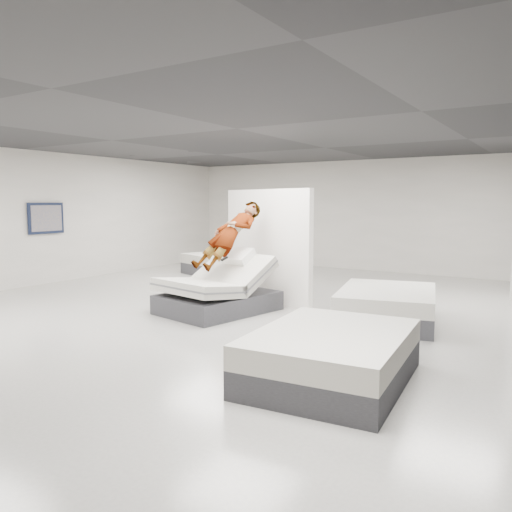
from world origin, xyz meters
name	(u,v)px	position (x,y,z in m)	size (l,w,h in m)	color
room	(237,225)	(0.00, 0.00, 1.60)	(14.00, 14.04, 3.20)	beige
hero_bed	(218,292)	(-0.57, 0.20, 0.36)	(1.82, 2.20, 1.14)	#3A3B40
person	(230,245)	(-0.52, 0.51, 1.21)	(0.64, 0.42, 1.75)	slate
remote	(224,259)	(-0.37, 0.12, 0.99)	(0.05, 0.14, 0.03)	black
divider_panel	(267,246)	(-0.30, 1.47, 1.12)	(2.46, 0.11, 2.24)	white
flat_bed_right_far	(387,306)	(2.26, 1.09, 0.28)	(1.91, 2.28, 0.55)	#3A3B40
flat_bed_right_near	(331,356)	(2.61, -1.95, 0.29)	(1.73, 2.20, 0.57)	#3A3B40
flat_bed_left_far	(224,265)	(-3.20, 4.01, 0.28)	(2.42, 2.10, 0.56)	#3A3B40
wall_poster	(46,218)	(-5.93, 0.50, 1.60)	(0.06, 0.95, 0.75)	black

